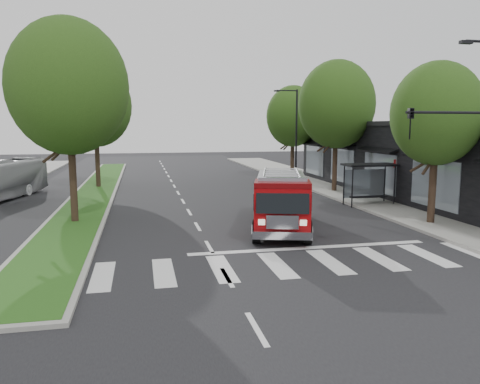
% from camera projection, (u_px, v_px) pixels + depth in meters
% --- Properties ---
extents(ground, '(140.00, 140.00, 0.00)m').
position_uv_depth(ground, '(209.00, 247.00, 19.17)').
color(ground, black).
rests_on(ground, ground).
extents(sidewalk_right, '(5.00, 80.00, 0.15)m').
position_uv_depth(sidewalk_right, '(372.00, 199.00, 31.42)').
color(sidewalk_right, gray).
rests_on(sidewalk_right, ground).
extents(median, '(3.00, 50.00, 0.15)m').
position_uv_depth(median, '(96.00, 191.00, 35.35)').
color(median, gray).
rests_on(median, ground).
extents(storefront_row, '(8.00, 30.00, 5.00)m').
position_uv_depth(storefront_row, '(434.00, 162.00, 32.01)').
color(storefront_row, black).
rests_on(storefront_row, ground).
extents(bus_shelter, '(3.20, 1.60, 2.61)m').
position_uv_depth(bus_shelter, '(368.00, 173.00, 29.08)').
color(bus_shelter, black).
rests_on(bus_shelter, ground).
extents(tree_right_near, '(4.40, 4.40, 8.05)m').
position_uv_depth(tree_right_near, '(437.00, 114.00, 22.71)').
color(tree_right_near, black).
rests_on(tree_right_near, ground).
extents(tree_right_mid, '(5.60, 5.60, 9.72)m').
position_uv_depth(tree_right_mid, '(336.00, 104.00, 34.19)').
color(tree_right_mid, black).
rests_on(tree_right_mid, ground).
extents(tree_right_far, '(5.00, 5.00, 8.73)m').
position_uv_depth(tree_right_far, '(293.00, 116.00, 43.97)').
color(tree_right_far, black).
rests_on(tree_right_far, ground).
extents(tree_median_near, '(5.80, 5.80, 10.16)m').
position_uv_depth(tree_median_near, '(68.00, 87.00, 22.79)').
color(tree_median_near, black).
rests_on(tree_median_near, ground).
extents(tree_median_far, '(5.60, 5.60, 9.72)m').
position_uv_depth(tree_median_far, '(95.00, 106.00, 36.39)').
color(tree_median_far, black).
rests_on(tree_median_far, ground).
extents(streetlight_right_far, '(2.11, 0.20, 8.00)m').
position_uv_depth(streetlight_right_far, '(295.00, 131.00, 40.04)').
color(streetlight_right_far, black).
rests_on(streetlight_right_far, ground).
extents(fire_engine, '(4.54, 8.38, 2.79)m').
position_uv_depth(fire_engine, '(281.00, 201.00, 22.59)').
color(fire_engine, '#5A0406').
rests_on(fire_engine, ground).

